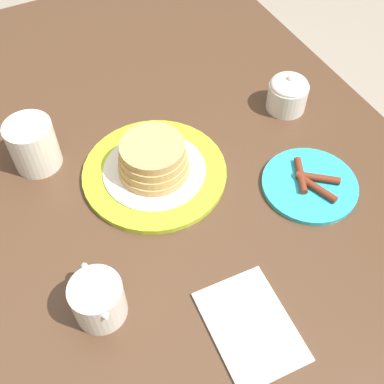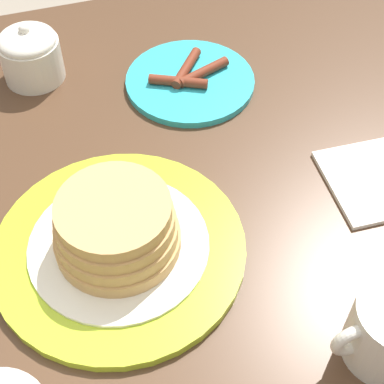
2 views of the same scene
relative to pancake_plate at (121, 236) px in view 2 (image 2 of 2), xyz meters
The scene contains 4 objects.
dining_table 0.14m from the pancake_plate, 34.43° to the left, with size 1.38×1.07×0.76m.
pancake_plate is the anchor object (origin of this frame).
side_plate_bacon 0.30m from the pancake_plate, 122.66° to the right, with size 0.18×0.18×0.02m.
sugar_bowl 0.34m from the pancake_plate, 82.16° to the right, with size 0.09×0.09×0.09m.
Camera 2 is at (0.00, 0.35, 1.31)m, focal length 55.00 mm.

